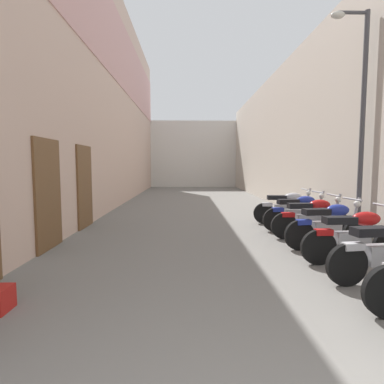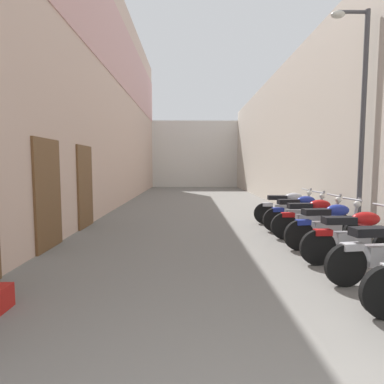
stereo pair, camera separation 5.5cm
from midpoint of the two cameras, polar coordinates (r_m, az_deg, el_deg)
name	(u,v)px [view 1 (the left image)]	position (r m, az deg, el deg)	size (l,w,h in m)	color
ground_plane	(202,215)	(10.37, 1.69, -4.34)	(39.38, 39.38, 0.00)	slate
building_left	(109,92)	(12.85, -15.12, 17.37)	(0.45, 23.38, 8.87)	beige
building_right	(288,135)	(12.90, 17.18, 9.93)	(0.45, 23.38, 5.69)	beige
building_far_end	(193,154)	(24.94, 0.15, 6.95)	(9.56, 2.00, 5.08)	silver
motorcycle_fourth	(356,235)	(5.92, 27.71, -7.07)	(1.85, 0.58, 1.04)	black
motorcycle_fifth	(329,224)	(6.76, 23.79, -5.47)	(1.84, 0.58, 1.04)	black
motorcycle_sixth	(312,217)	(7.54, 21.05, -4.34)	(1.85, 0.58, 1.04)	black
motorcycle_seventh	(299,212)	(8.30, 18.94, -3.45)	(1.85, 0.58, 1.04)	black
motorcycle_eighth	(287,207)	(9.19, 16.93, -2.61)	(1.85, 0.58, 1.04)	black
street_lamp	(359,111)	(7.40, 28.22, 13.02)	(0.79, 0.18, 4.78)	#47474C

